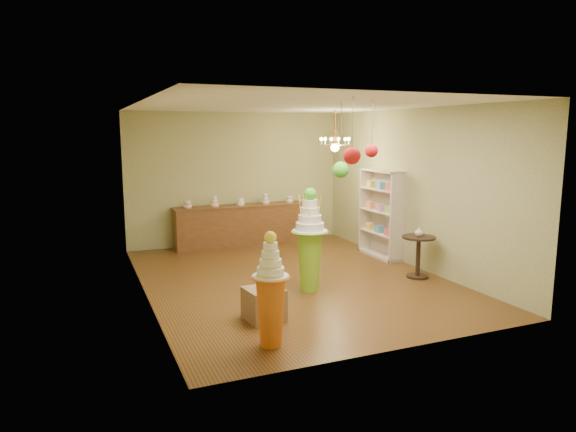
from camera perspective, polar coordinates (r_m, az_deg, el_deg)
name	(u,v)px	position (r m, az deg, el deg)	size (l,w,h in m)	color
floor	(292,278)	(9.14, 0.40, -6.95)	(6.50, 6.50, 0.00)	#533416
ceiling	(292,105)	(8.78, 0.42, 12.19)	(6.50, 6.50, 0.00)	silver
wall_back	(236,179)	(11.88, -5.74, 4.16)	(5.00, 0.04, 3.00)	tan
wall_front	(402,226)	(6.01, 12.60, -1.07)	(5.00, 0.04, 3.00)	tan
wall_left	(142,202)	(8.20, -15.91, 1.53)	(0.04, 6.50, 3.00)	tan
wall_right	(412,188)	(10.07, 13.63, 3.02)	(0.04, 6.50, 3.00)	tan
pedestal_green	(310,247)	(8.30, 2.43, -3.48)	(0.65, 0.65, 1.69)	#7CB928
pedestal_orange	(271,301)	(6.22, -1.93, -9.42)	(0.50, 0.50, 1.41)	#CA5F17
burlap_riser	(264,304)	(7.17, -2.69, -9.74)	(0.49, 0.49, 0.44)	#8C6C4D
sideboard	(241,224)	(11.75, -5.27, -0.92)	(3.04, 0.54, 1.16)	brown
shelving_unit	(381,214)	(10.71, 10.29, 0.26)	(0.33, 1.20, 1.80)	beige
round_table	(418,251)	(9.37, 14.28, -3.78)	(0.67, 0.67, 0.75)	black
vase	(419,232)	(9.30, 14.37, -1.70)	(0.16, 0.16, 0.16)	beige
pom_red_left	(352,156)	(6.60, 7.12, 6.66)	(0.22, 0.22, 0.85)	#453932
pom_green_mid	(341,170)	(7.90, 5.88, 5.15)	(0.25, 0.25, 1.13)	#453932
pom_red_right	(371,151)	(7.35, 9.26, 7.17)	(0.18, 0.18, 0.79)	#453932
chandelier	(335,145)	(10.59, 5.24, 7.88)	(0.78, 0.78, 0.85)	#E1944F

